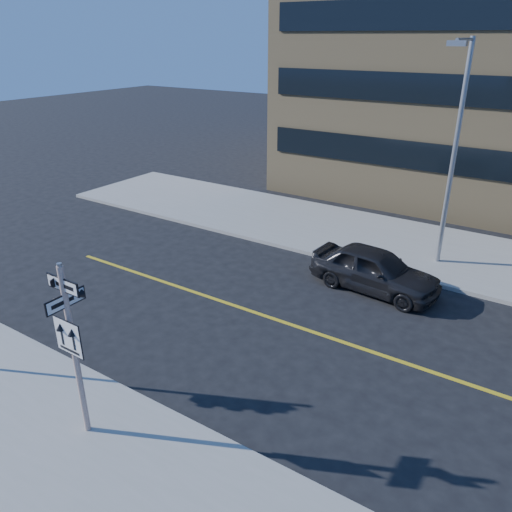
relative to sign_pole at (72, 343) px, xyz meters
The scene contains 5 objects.
ground 3.50m from the sign_pole, 90.00° to the left, with size 120.00×120.00×0.00m, color black.
sign_pole is the anchor object (origin of this frame).
parked_car_a 10.63m from the sign_pole, 75.05° to the left, with size 4.49×1.81×1.53m, color black.
streetlight_a 14.05m from the sign_pole, 73.23° to the left, with size 0.55×2.25×8.00m.
building_brick 28.36m from the sign_pole, 85.84° to the left, with size 18.00×18.00×18.00m, color tan.
Camera 1 is at (7.84, -7.60, 8.16)m, focal length 35.00 mm.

